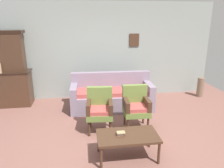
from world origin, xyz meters
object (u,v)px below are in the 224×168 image
(floor_vase_by_wall, at_px, (200,87))
(armchair_by_doorway, at_px, (100,108))
(armchair_near_cabinet, at_px, (136,105))
(coffee_table, at_px, (128,137))
(side_cabinet, at_px, (9,88))
(book_stack_on_table, at_px, (121,133))
(floral_couch, at_px, (112,96))

(floor_vase_by_wall, bearing_deg, armchair_by_doorway, -152.79)
(armchair_near_cabinet, bearing_deg, armchair_by_doorway, -177.96)
(coffee_table, relative_size, floor_vase_by_wall, 1.74)
(floor_vase_by_wall, bearing_deg, coffee_table, -136.77)
(coffee_table, xyz_separation_m, floor_vase_by_wall, (2.76, 2.60, -0.09))
(coffee_table, height_order, floor_vase_by_wall, floor_vase_by_wall)
(armchair_near_cabinet, bearing_deg, side_cabinet, 150.83)
(side_cabinet, distance_m, coffee_table, 3.76)
(side_cabinet, xyz_separation_m, floor_vase_by_wall, (5.39, -0.10, -0.18))
(armchair_by_doorway, bearing_deg, book_stack_on_table, -75.35)
(floral_couch, relative_size, armchair_near_cabinet, 2.31)
(coffee_table, bearing_deg, side_cabinet, 134.19)
(coffee_table, xyz_separation_m, book_stack_on_table, (-0.11, 0.01, 0.08))
(side_cabinet, distance_m, armchair_by_doorway, 2.83)
(armchair_near_cabinet, bearing_deg, book_stack_on_table, -116.88)
(book_stack_on_table, bearing_deg, floral_couch, 85.87)
(armchair_by_doorway, distance_m, book_stack_on_table, 1.01)
(armchair_by_doorway, distance_m, floor_vase_by_wall, 3.53)
(armchair_near_cabinet, relative_size, coffee_table, 0.90)
(floral_couch, distance_m, floor_vase_by_wall, 2.77)
(floral_couch, relative_size, book_stack_on_table, 15.45)
(armchair_near_cabinet, bearing_deg, floor_vase_by_wall, 33.75)
(side_cabinet, bearing_deg, armchair_by_doorway, -37.21)
(side_cabinet, height_order, floral_couch, side_cabinet)
(floral_couch, bearing_deg, armchair_by_doorway, -109.96)
(armchair_near_cabinet, relative_size, floor_vase_by_wall, 1.57)
(armchair_near_cabinet, bearing_deg, coffee_table, -111.20)
(coffee_table, bearing_deg, armchair_by_doorway, 110.53)
(armchair_by_doorway, height_order, book_stack_on_table, armchair_by_doorway)
(side_cabinet, xyz_separation_m, floral_couch, (2.66, -0.59, -0.14))
(floral_couch, bearing_deg, armchair_near_cabinet, -71.88)
(armchair_by_doorway, relative_size, floor_vase_by_wall, 1.57)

